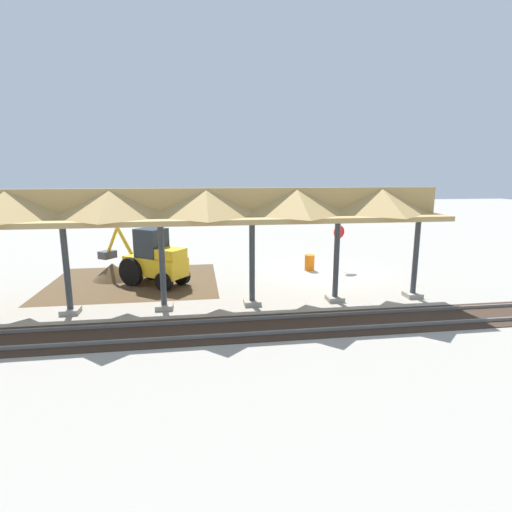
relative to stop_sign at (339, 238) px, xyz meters
The scene contains 8 objects.
ground_plane 2.44m from the stop_sign, 48.85° to the left, with size 120.00×120.00×0.00m, color #9E998E.
dirt_work_zone 11.53m from the stop_sign, ahead, with size 8.36×7.00×0.01m, color brown.
platform_canopy 11.27m from the stop_sign, 30.84° to the left, with size 23.14×3.20×4.90m.
rail_tracks 8.53m from the stop_sign, 82.78° to the left, with size 60.00×2.58×0.15m.
stop_sign is the anchor object (origin of this frame).
backhoe 10.43m from the stop_sign, ahead, with size 4.89×4.13×2.82m.
dirt_mound 12.65m from the stop_sign, ahead, with size 4.09×4.09×1.73m, color brown.
traffic_barrel 2.20m from the stop_sign, ahead, with size 0.56×0.56×0.90m, color orange.
Camera 1 is at (6.98, 20.49, 5.46)m, focal length 28.00 mm.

